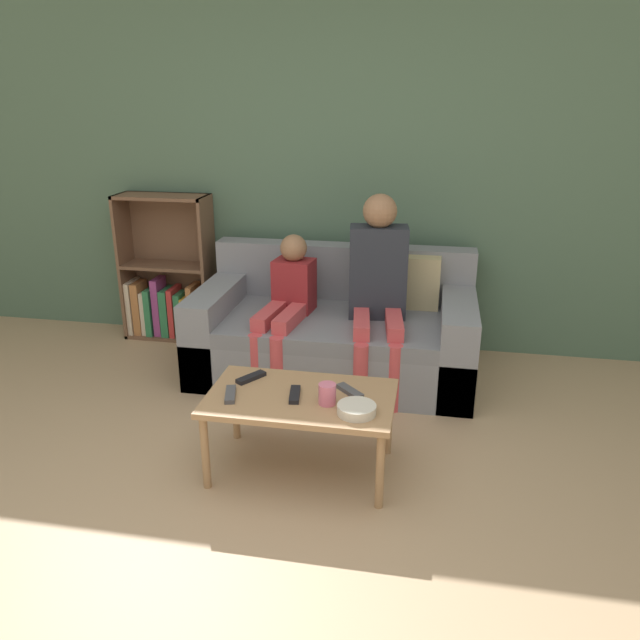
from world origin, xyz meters
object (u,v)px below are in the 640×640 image
object	(u,v)px
tv_remote_1	(251,377)
snack_bowl	(357,409)
couch	(336,334)
person_child	(287,300)
cup_near	(327,394)
tv_remote_0	(230,394)
coffee_table	(301,404)
person_adult	(378,279)
bookshelf	(167,286)
tv_remote_2	(295,395)
tv_remote_3	(350,391)

from	to	relation	value
tv_remote_1	snack_bowl	size ratio (longest dim) A/B	0.92
couch	person_child	world-z (taller)	person_child
cup_near	tv_remote_0	distance (m)	0.48
couch	coffee_table	xyz separation A→B (m)	(0.02, -1.22, 0.10)
person_adult	tv_remote_0	size ratio (longest dim) A/B	6.95
couch	person_adult	xyz separation A→B (m)	(0.28, -0.08, 0.43)
couch	person_adult	world-z (taller)	person_adult
cup_near	snack_bowl	bearing A→B (deg)	-25.31
coffee_table	cup_near	bearing A→B (deg)	-22.10
bookshelf	tv_remote_2	world-z (taller)	bookshelf
tv_remote_2	snack_bowl	size ratio (longest dim) A/B	0.96
couch	tv_remote_3	xyz separation A→B (m)	(0.25, -1.15, 0.16)
tv_remote_2	cup_near	bearing A→B (deg)	-22.75
couch	tv_remote_3	bearing A→B (deg)	-77.50
coffee_table	tv_remote_3	bearing A→B (deg)	16.66
tv_remote_0	snack_bowl	distance (m)	0.63
tv_remote_1	snack_bowl	world-z (taller)	snack_bowl
couch	tv_remote_0	size ratio (longest dim) A/B	10.41
couch	person_child	size ratio (longest dim) A/B	1.95
tv_remote_1	tv_remote_2	bearing A→B (deg)	4.72
cup_near	bookshelf	bearing A→B (deg)	132.56
bookshelf	person_child	world-z (taller)	bookshelf
person_child	tv_remote_3	distance (m)	1.17
coffee_table	cup_near	world-z (taller)	cup_near
couch	person_adult	distance (m)	0.52
couch	tv_remote_2	world-z (taller)	couch
person_child	cup_near	world-z (taller)	person_child
couch	snack_bowl	size ratio (longest dim) A/B	10.05
person_adult	tv_remote_0	world-z (taller)	person_adult
person_adult	snack_bowl	xyz separation A→B (m)	(0.03, -1.27, -0.26)
tv_remote_3	tv_remote_2	bearing A→B (deg)	153.54
person_adult	person_child	xyz separation A→B (m)	(-0.59, -0.05, -0.16)
couch	person_child	xyz separation A→B (m)	(-0.31, -0.13, 0.27)
tv_remote_0	snack_bowl	bearing A→B (deg)	-20.43
tv_remote_0	tv_remote_1	distance (m)	0.21
couch	cup_near	size ratio (longest dim) A/B	17.91
person_adult	cup_near	world-z (taller)	person_adult
couch	person_child	bearing A→B (deg)	-156.51
person_adult	tv_remote_1	size ratio (longest dim) A/B	7.30
tv_remote_3	snack_bowl	size ratio (longest dim) A/B	0.84
person_adult	tv_remote_2	size ratio (longest dim) A/B	7.00
tv_remote_2	person_adult	bearing A→B (deg)	67.12
tv_remote_1	snack_bowl	distance (m)	0.64
cup_near	tv_remote_3	world-z (taller)	cup_near
tv_remote_0	tv_remote_3	world-z (taller)	same
person_adult	tv_remote_3	world-z (taller)	person_adult
snack_bowl	bookshelf	bearing A→B (deg)	134.03
cup_near	tv_remote_1	xyz separation A→B (m)	(-0.43, 0.19, -0.04)
person_child	tv_remote_1	size ratio (longest dim) A/B	5.61
couch	tv_remote_0	bearing A→B (deg)	-103.75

